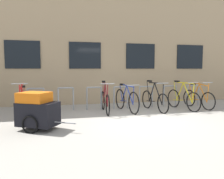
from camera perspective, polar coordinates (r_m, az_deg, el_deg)
The scene contains 10 objects.
ground_plane at distance 6.63m, azimuth 6.99°, elevation -7.56°, with size 42.00×42.00×0.00m, color #9E998E.
storefront_building at distance 13.46m, azimuth -3.62°, elevation 12.20°, with size 28.00×7.84×6.20m.
bike_rack at distance 8.32m, azimuth 2.25°, elevation -1.42°, with size 6.57×0.05×0.83m.
bicycle_black at distance 8.06m, azimuth 10.72°, elevation -2.55°, with size 0.44×1.78×1.08m.
bicycle_yellow at distance 8.57m, azimuth 17.60°, elevation -2.23°, with size 0.47×1.75×1.05m.
bicycle_blue at distance 7.82m, azimuth 3.68°, elevation -2.63°, with size 0.46×1.83×0.97m.
bicycle_orange at distance 9.06m, azimuth 21.08°, elevation -2.07°, with size 0.44×1.63×1.01m.
bicycle_maroon at distance 7.58m, azimuth -1.75°, elevation -2.93°, with size 0.44×1.78×1.07m.
bicycle_red at distance 7.50m, azimuth -21.82°, elevation -3.55°, with size 0.44×1.62×1.07m.
bike_trailer at distance 5.71m, azimuth -18.47°, elevation -5.06°, with size 1.41×1.00×0.93m.
Camera 1 is at (-2.25, -6.06, 1.46)m, focal length 35.94 mm.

